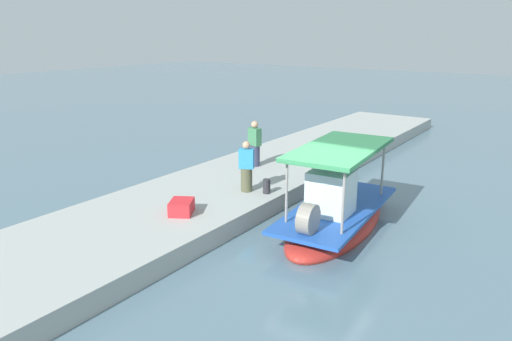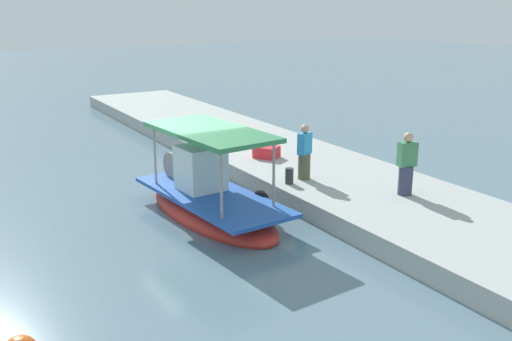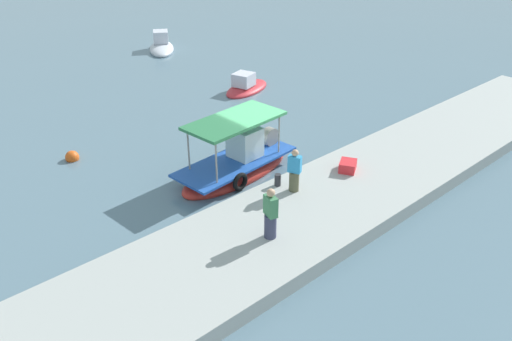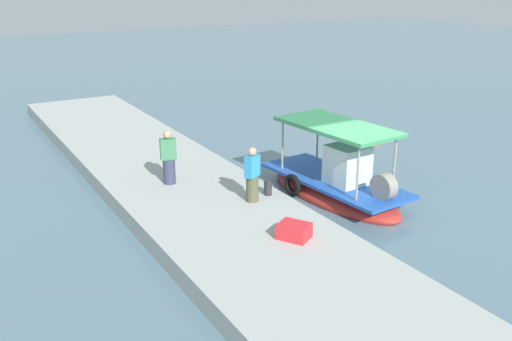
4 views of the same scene
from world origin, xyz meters
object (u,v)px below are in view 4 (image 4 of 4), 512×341
mooring_bollard (268,188)px  cargo_crate (294,231)px  main_fishing_boat (336,185)px  marker_buoy (375,137)px  fisherman_by_crate (252,177)px  fisherman_near_bollard (169,160)px

mooring_bollard → cargo_crate: size_ratio=0.60×
main_fishing_boat → marker_buoy: bearing=128.1°
main_fishing_boat → marker_buoy: (-4.47, 5.70, -0.32)m
fisherman_by_crate → cargo_crate: size_ratio=2.15×
fisherman_near_bollard → marker_buoy: 10.59m
fisherman_by_crate → marker_buoy: size_ratio=2.80×
cargo_crate → marker_buoy: (-7.16, 9.16, -0.63)m
main_fishing_boat → fisherman_by_crate: size_ratio=3.41×
main_fishing_boat → mooring_bollard: main_fishing_boat is taller
fisherman_near_bollard → mooring_bollard: bearing=41.7°
mooring_bollard → marker_buoy: size_ratio=0.79×
cargo_crate → mooring_bollard: bearing=160.9°
main_fishing_boat → cargo_crate: main_fishing_boat is taller
fisherman_near_bollard → fisherman_by_crate: size_ratio=1.06×
marker_buoy → main_fishing_boat: bearing=-51.9°
marker_buoy → cargo_crate: bearing=-52.0°
mooring_bollard → cargo_crate: bearing=-19.1°
main_fishing_boat → cargo_crate: (2.70, -3.47, 0.31)m
fisherman_by_crate → mooring_bollard: (-0.18, 0.65, -0.51)m
main_fishing_boat → fisherman_by_crate: 3.25m
cargo_crate → main_fishing_boat: bearing=127.9°
fisherman_by_crate → mooring_bollard: size_ratio=3.56×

